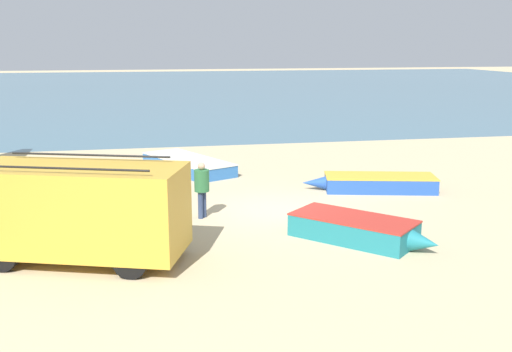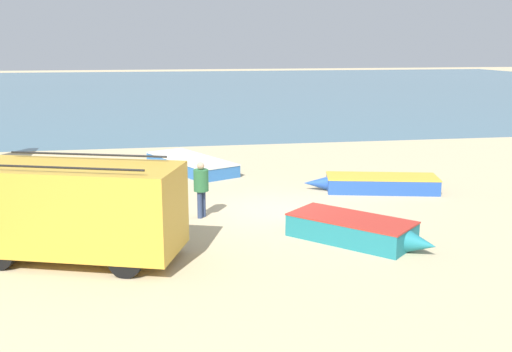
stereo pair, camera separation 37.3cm
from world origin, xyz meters
name	(u,v)px [view 1 (the left image)]	position (x,y,z in m)	size (l,w,h in m)	color
ground_plane	(278,210)	(0.00, 0.00, 0.00)	(200.00, 200.00, 0.00)	tan
sea_water	(173,88)	(0.00, 52.00, 0.00)	(120.00, 80.00, 0.01)	#477084
parked_van	(78,210)	(-5.51, -3.29, 1.24)	(5.26, 3.46, 2.40)	gold
fishing_rowboat_0	(376,183)	(3.89, 1.80, 0.27)	(4.63, 2.21, 0.53)	#234CA3
fishing_rowboat_1	(186,164)	(-2.24, 6.52, 0.25)	(3.53, 5.46, 0.50)	#2D66AD
fishing_rowboat_2	(358,229)	(1.36, -3.16, 0.30)	(3.34, 3.45, 0.60)	#1E757F
fisherman_0	(202,185)	(-2.34, -0.33, 0.98)	(0.43, 0.43, 1.64)	navy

